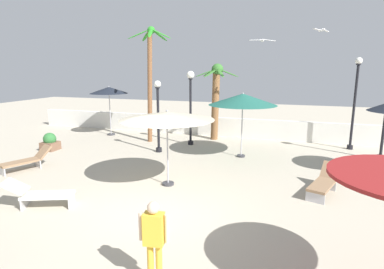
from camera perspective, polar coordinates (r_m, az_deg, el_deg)
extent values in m
plane|color=#B2A893|center=(9.52, -6.69, -12.46)|extent=(56.00, 56.00, 0.00)
cube|color=silver|center=(18.53, 6.23, 1.32)|extent=(25.20, 0.30, 1.08)
cylinder|color=#333338|center=(19.48, -14.28, 0.04)|extent=(0.46, 0.46, 0.08)
cylinder|color=#A5A5AD|center=(19.28, -14.46, 3.57)|extent=(0.05, 0.05, 2.51)
cone|color=black|center=(19.14, -14.68, 7.70)|extent=(2.19, 2.19, 0.38)
sphere|color=#99999E|center=(19.12, -14.71, 8.29)|extent=(0.08, 0.08, 0.08)
cylinder|color=#333338|center=(10.99, -4.31, -8.77)|extent=(0.40, 0.40, 0.08)
cylinder|color=#A5A5AD|center=(10.65, -4.40, -3.17)|extent=(0.05, 0.05, 2.30)
cone|color=#B7AD93|center=(10.40, -4.51, 3.38)|extent=(3.13, 3.13, 0.26)
sphere|color=#99999E|center=(10.38, -4.52, 4.23)|extent=(0.08, 0.08, 0.08)
cylinder|color=#333338|center=(14.45, 8.76, -3.80)|extent=(0.36, 0.36, 0.08)
cylinder|color=#A5A5AD|center=(14.19, 8.90, 0.67)|extent=(0.05, 0.05, 2.38)
cone|color=#1E594C|center=(13.99, 9.08, 6.24)|extent=(2.97, 2.97, 0.50)
sphere|color=#99999E|center=(13.96, 9.12, 7.26)|extent=(0.08, 0.08, 0.08)
cylinder|color=brown|center=(17.48, 4.19, 5.28)|extent=(0.48, 0.39, 3.83)
sphere|color=#336A2A|center=(17.35, 4.58, 11.55)|extent=(0.63, 0.63, 0.63)
ellipsoid|color=#336A2A|center=(17.11, 6.51, 10.93)|extent=(1.20, 0.40, 0.47)
ellipsoid|color=#336A2A|center=(17.66, 6.36, 10.96)|extent=(1.01, 0.95, 0.47)
ellipsoid|color=#336A2A|center=(17.96, 4.24, 11.02)|extent=(0.65, 1.17, 0.47)
ellipsoid|color=#336A2A|center=(17.82, 3.24, 11.02)|extent=(1.08, 0.85, 0.47)
ellipsoid|color=#336A2A|center=(17.19, 2.55, 11.00)|extent=(1.13, 0.77, 0.47)
ellipsoid|color=#336A2A|center=(16.84, 3.39, 10.97)|extent=(0.59, 1.19, 0.47)
ellipsoid|color=#336A2A|center=(16.75, 5.12, 10.94)|extent=(0.74, 1.14, 0.47)
cylinder|color=brown|center=(16.95, -7.56, 8.29)|extent=(0.39, 0.24, 5.77)
sphere|color=#2A8725|center=(16.95, -7.35, 18.05)|extent=(0.39, 0.39, 0.39)
ellipsoid|color=#2A8725|center=(16.58, -5.51, 17.52)|extent=(1.18, 0.42, 0.55)
ellipsoid|color=#2A8725|center=(17.38, -5.83, 17.25)|extent=(0.57, 1.16, 0.55)
ellipsoid|color=#2A8725|center=(17.50, -8.14, 17.15)|extent=(0.99, 0.93, 0.55)
ellipsoid|color=#2A8725|center=(16.87, -9.52, 17.32)|extent=(1.09, 0.78, 0.55)
ellipsoid|color=#2A8725|center=(16.32, -7.54, 17.57)|extent=(0.58, 1.16, 0.55)
cylinder|color=black|center=(15.17, -5.95, -2.74)|extent=(0.28, 0.28, 0.20)
cylinder|color=black|center=(14.88, -6.06, 2.53)|extent=(0.12, 0.12, 3.02)
cylinder|color=black|center=(14.71, -6.19, 8.34)|extent=(0.22, 0.22, 0.06)
sphere|color=white|center=(14.70, -6.21, 8.97)|extent=(0.32, 0.32, 0.32)
cylinder|color=black|center=(16.09, 30.65, -3.52)|extent=(0.28, 0.28, 0.20)
cylinder|color=black|center=(17.41, 26.43, -2.03)|extent=(0.28, 0.28, 0.20)
cylinder|color=black|center=(17.10, 27.02, 4.27)|extent=(0.12, 0.12, 4.06)
cylinder|color=black|center=(16.99, 27.68, 11.07)|extent=(0.22, 0.22, 0.06)
sphere|color=white|center=(17.00, 27.73, 11.61)|extent=(0.32, 0.32, 0.32)
cylinder|color=black|center=(16.53, -0.26, -1.46)|extent=(0.28, 0.28, 0.20)
cylinder|color=black|center=(16.24, -0.26, 4.00)|extent=(0.12, 0.12, 3.37)
cylinder|color=black|center=(16.09, -0.27, 9.95)|extent=(0.22, 0.22, 0.06)
sphere|color=white|center=(16.09, -0.27, 10.64)|extent=(0.38, 0.38, 0.38)
cube|color=#B7B7BC|center=(13.77, -30.91, -5.60)|extent=(0.52, 0.25, 0.35)
cube|color=#B7B7BC|center=(14.20, -25.96, -4.61)|extent=(0.52, 0.25, 0.35)
cube|color=#8C6B4C|center=(13.92, -28.46, -4.41)|extent=(1.04, 1.50, 0.08)
cube|color=#8C6B4C|center=(14.20, -25.10, -2.81)|extent=(0.71, 0.70, 0.51)
cube|color=#B7B7BC|center=(9.97, -20.76, -10.94)|extent=(0.25, 0.52, 0.35)
cube|color=#B7B7BC|center=(10.41, -27.76, -10.59)|extent=(0.25, 0.52, 0.35)
cube|color=silver|center=(10.10, -24.42, -9.86)|extent=(1.50, 1.04, 0.08)
cube|color=silver|center=(10.33, -29.07, -8.15)|extent=(0.77, 0.74, 0.38)
cube|color=#B7B7BC|center=(10.21, 21.20, -10.43)|extent=(0.53, 0.22, 0.35)
cube|color=#B7B7BC|center=(11.39, 23.03, -8.25)|extent=(0.53, 0.22, 0.35)
cube|color=#8C6B4C|center=(10.74, 22.24, -8.40)|extent=(0.97, 1.50, 0.08)
cube|color=#8C6B4C|center=(11.53, 23.54, -5.95)|extent=(0.69, 0.66, 0.52)
cylinder|color=gold|center=(6.25, -5.92, -22.23)|extent=(0.12, 0.12, 0.82)
cylinder|color=gold|center=(6.29, -7.43, -22.02)|extent=(0.12, 0.12, 0.82)
cube|color=gold|center=(5.90, -6.85, -16.45)|extent=(0.39, 0.29, 0.58)
sphere|color=beige|center=(5.72, -6.95, -12.88)|extent=(0.22, 0.22, 0.22)
cylinder|color=beige|center=(5.83, -4.50, -16.46)|extent=(0.08, 0.08, 0.53)
cylinder|color=beige|center=(5.96, -9.15, -15.91)|extent=(0.08, 0.08, 0.53)
ellipsoid|color=white|center=(15.51, 12.47, 16.12)|extent=(0.25, 0.34, 0.12)
sphere|color=white|center=(15.67, 12.24, 16.19)|extent=(0.10, 0.10, 0.10)
cube|color=silver|center=(15.41, 11.33, 16.27)|extent=(0.63, 0.41, 0.05)
cube|color=silver|center=(15.63, 13.59, 16.11)|extent=(0.62, 0.41, 0.09)
ellipsoid|color=white|center=(17.47, 22.11, 16.91)|extent=(0.32, 0.30, 0.12)
sphere|color=white|center=(17.37, 22.59, 17.01)|extent=(0.10, 0.10, 0.10)
cube|color=silver|center=(17.70, 22.68, 16.86)|extent=(0.47, 0.53, 0.14)
cube|color=silver|center=(17.24, 21.53, 17.10)|extent=(0.47, 0.53, 0.09)
cube|color=brown|center=(16.86, -24.05, -1.89)|extent=(0.70, 0.70, 0.40)
sphere|color=#2D6B33|center=(16.79, -24.15, -0.73)|extent=(0.60, 0.60, 0.60)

